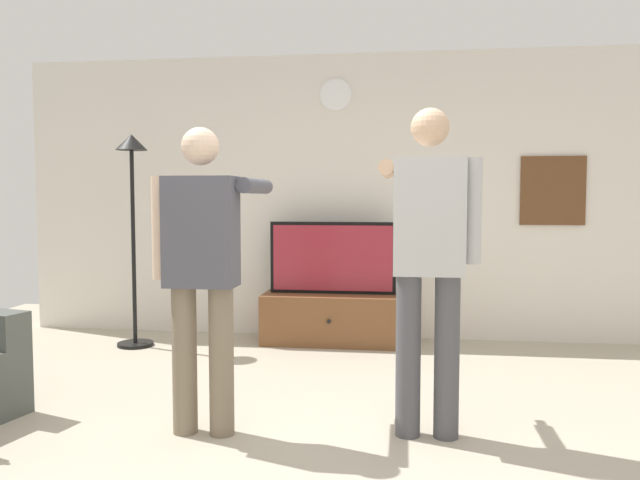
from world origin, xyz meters
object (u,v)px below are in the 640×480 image
object	(u,v)px
television	(333,258)
person_standing_nearer_couch	(428,253)
tv_stand	(332,319)
framed_picture	(553,191)
person_standing_nearer_lamp	(203,263)
wall_clock	(336,95)
floor_lamp	(132,195)

from	to	relation	value
television	person_standing_nearer_couch	size ratio (longest dim) A/B	0.64
tv_stand	television	distance (m)	0.56
television	person_standing_nearer_couch	bearing A→B (deg)	-70.42
framed_picture	person_standing_nearer_couch	size ratio (longest dim) A/B	0.34
tv_stand	person_standing_nearer_lamp	xyz separation A→B (m)	(-0.47, -2.30, 0.75)
framed_picture	person_standing_nearer_couch	bearing A→B (deg)	-116.02
person_standing_nearer_couch	wall_clock	bearing A→B (deg)	107.77
tv_stand	floor_lamp	distance (m)	2.12
person_standing_nearer_lamp	person_standing_nearer_couch	xyz separation A→B (m)	(1.26, 0.12, 0.06)
television	floor_lamp	bearing A→B (deg)	-167.30
framed_picture	person_standing_nearer_lamp	bearing A→B (deg)	-133.53
tv_stand	person_standing_nearer_lamp	size ratio (longest dim) A/B	0.74
television	floor_lamp	size ratio (longest dim) A/B	0.61
tv_stand	framed_picture	xyz separation A→B (m)	(2.00, 0.30, 1.18)
floor_lamp	person_standing_nearer_couch	world-z (taller)	floor_lamp
tv_stand	wall_clock	size ratio (longest dim) A/B	4.26
framed_picture	person_standing_nearer_lamp	distance (m)	3.60
wall_clock	person_standing_nearer_couch	world-z (taller)	wall_clock
television	framed_picture	world-z (taller)	framed_picture
wall_clock	framed_picture	world-z (taller)	wall_clock
wall_clock	person_standing_nearer_couch	bearing A→B (deg)	-72.23
floor_lamp	person_standing_nearer_lamp	xyz separation A→B (m)	(1.29, -1.95, -0.38)
wall_clock	person_standing_nearer_couch	size ratio (longest dim) A/B	0.16
wall_clock	person_standing_nearer_lamp	bearing A→B (deg)	-100.26
framed_picture	person_standing_nearer_lamp	size ratio (longest dim) A/B	0.36
person_standing_nearer_couch	floor_lamp	bearing A→B (deg)	144.38
framed_picture	floor_lamp	distance (m)	3.81
wall_clock	floor_lamp	size ratio (longest dim) A/B	0.16
television	floor_lamp	world-z (taller)	floor_lamp
framed_picture	person_standing_nearer_couch	world-z (taller)	person_standing_nearer_couch
person_standing_nearer_lamp	television	bearing A→B (deg)	78.70
television	person_standing_nearer_couch	distance (m)	2.37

